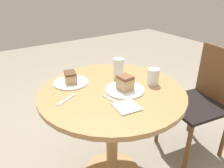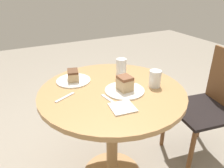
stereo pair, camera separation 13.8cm
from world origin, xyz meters
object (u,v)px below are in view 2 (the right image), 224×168
at_px(glass_lemonade, 155,79).
at_px(plate_far, 74,81).
at_px(plate_near, 125,90).
at_px(cake_slice_near, 125,83).
at_px(glass_water, 121,70).
at_px(chair, 210,106).
at_px(cake_slice_far, 73,75).

bearing_deg(glass_lemonade, plate_far, -125.09).
height_order(plate_near, plate_far, same).
distance_m(cake_slice_near, glass_water, 0.19).
xyz_separation_m(chair, glass_water, (-0.25, -0.67, 0.34)).
bearing_deg(glass_water, plate_near, -22.50).
height_order(cake_slice_far, glass_water, glass_water).
distance_m(plate_near, glass_lemonade, 0.22).
relative_size(glass_lemonade, glass_water, 0.75).
relative_size(chair, cake_slice_near, 9.59).
distance_m(chair, cake_slice_near, 0.82).
bearing_deg(cake_slice_far, plate_far, 135.00).
relative_size(cake_slice_near, cake_slice_far, 0.82).
bearing_deg(cake_slice_near, glass_water, 157.50).
distance_m(chair, glass_lemonade, 0.63).
distance_m(glass_lemonade, glass_water, 0.25).
relative_size(chair, glass_water, 6.21).
bearing_deg(glass_water, cake_slice_near, -22.50).
height_order(plate_near, glass_lemonade, glass_lemonade).
xyz_separation_m(plate_far, glass_water, (0.11, 0.31, 0.06)).
height_order(plate_near, cake_slice_near, cake_slice_near).
bearing_deg(chair, plate_far, -101.25).
xyz_separation_m(cake_slice_near, glass_water, (-0.18, 0.07, 0.01)).
relative_size(chair, cake_slice_far, 7.90).
xyz_separation_m(plate_near, glass_lemonade, (0.03, 0.21, 0.05)).
height_order(plate_near, glass_water, glass_water).
distance_m(plate_near, cake_slice_far, 0.38).
bearing_deg(plate_near, cake_slice_far, -140.05).
bearing_deg(chair, cake_slice_near, -86.87).
distance_m(plate_near, plate_far, 0.38).
distance_m(chair, cake_slice_far, 1.10).
bearing_deg(cake_slice_near, plate_near, -90.00).
distance_m(plate_near, glass_water, 0.20).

